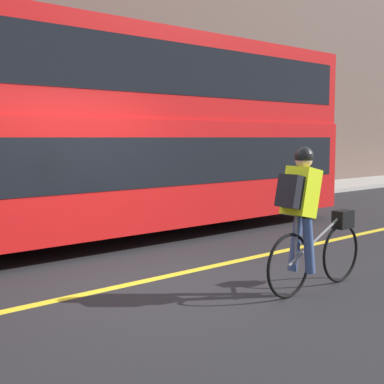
% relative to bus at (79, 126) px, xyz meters
% --- Properties ---
extents(ground_plane, '(80.00, 80.00, 0.00)m').
position_rel_bus_xyz_m(ground_plane, '(-0.63, -2.79, -1.97)').
color(ground_plane, '#232326').
extents(road_center_line, '(50.00, 0.14, 0.01)m').
position_rel_bus_xyz_m(road_center_line, '(-0.63, -2.69, -1.96)').
color(road_center_line, yellow).
rests_on(road_center_line, ground_plane).
extents(bus, '(11.10, 2.52, 3.55)m').
position_rel_bus_xyz_m(bus, '(0.00, 0.00, 0.00)').
color(bus, black).
rests_on(bus, ground_plane).
extents(cyclist_on_bike, '(1.74, 0.32, 1.68)m').
position_rel_bus_xyz_m(cyclist_on_bike, '(0.48, -4.30, -1.07)').
color(cyclist_on_bike, black).
rests_on(cyclist_on_bike, ground_plane).
extents(street_sign_post, '(0.36, 0.09, 2.38)m').
position_rel_bus_xyz_m(street_sign_post, '(2.44, 2.78, -0.50)').
color(street_sign_post, '#59595B').
rests_on(street_sign_post, sidewalk_curb).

